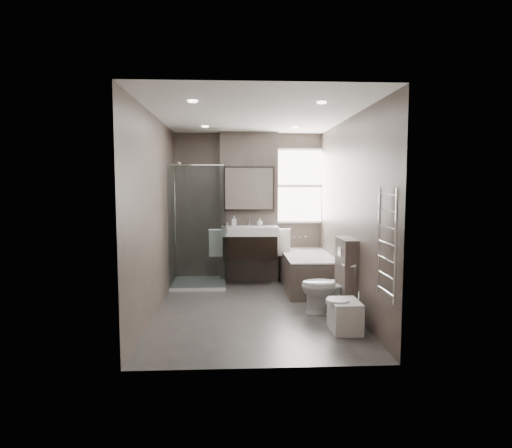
{
  "coord_description": "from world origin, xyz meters",
  "views": [
    {
      "loc": [
        -0.26,
        -5.72,
        1.7
      ],
      "look_at": [
        0.04,
        0.15,
        1.16
      ],
      "focal_mm": 30.0,
      "sensor_mm": 36.0,
      "label": 1
    }
  ],
  "objects": [
    {
      "name": "mirror_cabinet",
      "position": [
        0.0,
        1.61,
        1.63
      ],
      "size": [
        0.86,
        0.08,
        0.76
      ],
      "color": "black",
      "rests_on": "vanity_pier"
    },
    {
      "name": "window",
      "position": [
        0.9,
        1.88,
        1.68
      ],
      "size": [
        0.98,
        0.06,
        1.33
      ],
      "color": "white",
      "rests_on": "room"
    },
    {
      "name": "bidet",
      "position": [
        1.01,
        -0.94,
        0.19
      ],
      "size": [
        0.4,
        0.45,
        0.47
      ],
      "color": "white",
      "rests_on": "ground"
    },
    {
      "name": "toilet",
      "position": [
        0.97,
        -0.26,
        0.36
      ],
      "size": [
        0.79,
        0.57,
        0.72
      ],
      "primitive_type": "imported",
      "rotation": [
        0.0,
        0.0,
        -1.84
      ],
      "color": "white",
      "rests_on": "ground"
    },
    {
      "name": "vanity",
      "position": [
        0.0,
        1.43,
        0.74
      ],
      "size": [
        0.95,
        0.47,
        0.66
      ],
      "color": "black",
      "rests_on": "vanity_pier"
    },
    {
      "name": "towel_right",
      "position": [
        0.56,
        1.4,
        0.72
      ],
      "size": [
        0.24,
        0.06,
        0.44
      ],
      "primitive_type": "cube",
      "color": "silver",
      "rests_on": "vanity_pier"
    },
    {
      "name": "towel_left",
      "position": [
        -0.56,
        1.4,
        0.72
      ],
      "size": [
        0.24,
        0.06,
        0.44
      ],
      "primitive_type": "cube",
      "color": "silver",
      "rests_on": "vanity_pier"
    },
    {
      "name": "shower_enclosure",
      "position": [
        -0.75,
        1.35,
        0.49
      ],
      "size": [
        0.9,
        0.9,
        2.0
      ],
      "color": "white",
      "rests_on": "ground"
    },
    {
      "name": "bathtub",
      "position": [
        0.92,
        1.1,
        0.32
      ],
      "size": [
        0.75,
        1.6,
        0.57
      ],
      "color": "#4F453E",
      "rests_on": "ground"
    },
    {
      "name": "soap_bottle_a",
      "position": [
        -0.26,
        1.48,
        1.09
      ],
      "size": [
        0.08,
        0.08,
        0.17
      ],
      "primitive_type": "imported",
      "color": "white",
      "rests_on": "vanity"
    },
    {
      "name": "soap_bottle_b",
      "position": [
        0.18,
        1.55,
        1.07
      ],
      "size": [
        0.1,
        0.1,
        0.13
      ],
      "primitive_type": "imported",
      "color": "white",
      "rests_on": "vanity"
    },
    {
      "name": "vanity_pier",
      "position": [
        0.0,
        1.77,
        1.3
      ],
      "size": [
        1.0,
        0.25,
        2.6
      ],
      "primitive_type": "cube",
      "color": "#4F453E",
      "rests_on": "ground"
    },
    {
      "name": "room",
      "position": [
        0.0,
        0.0,
        1.3
      ],
      "size": [
        2.7,
        3.9,
        2.7
      ],
      "color": "#433F3E",
      "rests_on": "ground"
    },
    {
      "name": "cistern_box",
      "position": [
        1.21,
        -0.25,
        0.5
      ],
      "size": [
        0.19,
        0.55,
        1.0
      ],
      "color": "#4F453E",
      "rests_on": "ground"
    },
    {
      "name": "towel_radiator",
      "position": [
        1.25,
        -1.6,
        1.12
      ],
      "size": [
        0.03,
        0.49,
        1.1
      ],
      "color": "silver",
      "rests_on": "room"
    }
  ]
}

